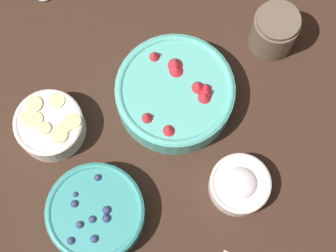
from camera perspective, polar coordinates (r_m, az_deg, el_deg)
ground_plane at (r=1.12m, az=-1.39°, el=-1.10°), size 4.00×4.00×0.00m
bowl_strawberries at (r=1.11m, az=0.74°, el=3.43°), size 0.24×0.24×0.08m
bowl_blueberries at (r=1.07m, az=-7.37°, el=-8.74°), size 0.18×0.18×0.06m
bowl_bananas at (r=1.11m, az=-11.91°, el=0.09°), size 0.13×0.13×0.06m
bowl_cream at (r=1.08m, az=7.30°, el=-5.92°), size 0.12×0.12×0.05m
jar_chocolate at (r=1.17m, az=10.73°, el=9.43°), size 0.09×0.09×0.10m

